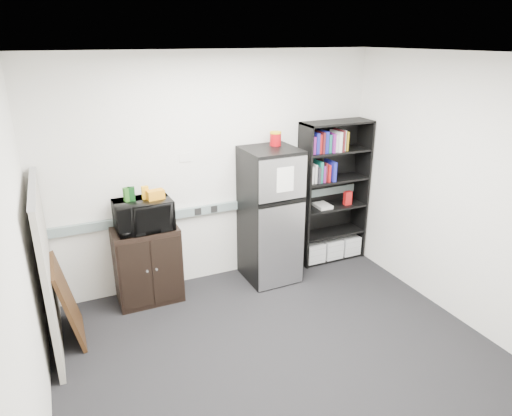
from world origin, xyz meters
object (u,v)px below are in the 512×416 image
Objects in this scene: cubicle_partition at (47,268)px; microwave at (143,215)px; refrigerator at (270,216)px; bookshelf at (333,194)px; cabinet at (148,265)px.

cubicle_partition is 2.74× the size of microwave.
cubicle_partition is 2.49m from refrigerator.
refrigerator reaches higher than cubicle_partition.
bookshelf reaches higher than refrigerator.
refrigerator reaches higher than cabinet.
bookshelf is 0.98m from refrigerator.
cabinet is at bearing 175.64° from refrigerator.
cubicle_partition is at bearing -156.86° from cabinet.
refrigerator is (1.48, -0.06, -0.22)m from microwave.
refrigerator is at bearing -3.10° from cabinet.
microwave is at bearing -90.00° from cabinet.
cabinet is at bearing 87.74° from microwave.
cabinet is at bearing 23.14° from cubicle_partition.
cabinet is 1.48× the size of microwave.
cubicle_partition reaches higher than cabinet.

